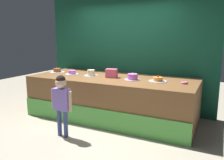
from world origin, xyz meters
TOP-DOWN VIEW (x-y plane):
  - ground_plane at (0.00, 0.00)m, footprint 12.00×12.00m
  - stage_platform at (0.00, 0.69)m, footprint 3.51×1.41m
  - curtain_backdrop at (0.00, 1.49)m, footprint 4.15×0.08m
  - child_figure at (-0.34, -0.56)m, footprint 0.42×0.19m
  - pink_box at (0.00, 0.69)m, footprint 0.26×0.21m
  - donut at (1.49, 0.69)m, footprint 0.12×0.12m
  - cake_far_left at (-1.49, 0.74)m, footprint 0.35×0.35m
  - cake_left at (-0.99, 0.65)m, footprint 0.30×0.30m
  - cake_center at (-0.50, 0.67)m, footprint 0.31×0.31m
  - cake_right at (0.50, 0.63)m, footprint 0.32×0.32m
  - cake_far_right at (0.99, 0.70)m, footprint 0.35×0.35m

SIDE VIEW (x-z plane):
  - ground_plane at x=0.00m, z-range 0.00..0.00m
  - stage_platform at x=0.00m, z-range 0.00..0.88m
  - child_figure at x=-0.34m, z-range 0.16..1.25m
  - donut at x=1.49m, z-range 0.88..0.92m
  - cake_far_right at x=0.99m, z-range 0.85..0.97m
  - cake_far_left at x=-1.49m, z-range 0.85..0.98m
  - cake_left at x=-0.99m, z-range 0.84..0.99m
  - cake_right at x=0.50m, z-range 0.85..1.01m
  - cake_center at x=-0.50m, z-range 0.87..1.00m
  - pink_box at x=0.00m, z-range 0.88..1.06m
  - curtain_backdrop at x=0.00m, z-range 0.00..2.75m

